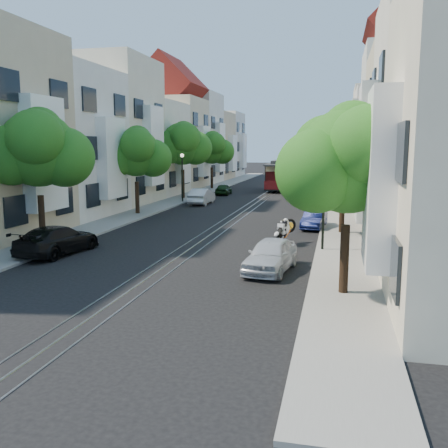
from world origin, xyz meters
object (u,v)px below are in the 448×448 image
Objects in this scene: parked_car_e_near at (271,255)px; parked_car_w_mid at (202,196)px; sportbike_rider at (284,230)px; parked_car_e_far at (322,196)px; tree_w_d at (212,149)px; parked_car_w_far at (224,189)px; tree_e_d at (343,147)px; tree_w_a at (39,150)px; cable_car at (279,174)px; tree_e_c at (343,150)px; lamp_east at (324,192)px; lamp_west at (182,170)px; parked_car_e_mid at (314,219)px; tree_w_c at (183,144)px; tree_w_b at (137,154)px; parked_car_w_near at (58,240)px; tree_e_b at (345,150)px; tree_e_a at (350,163)px.

parked_car_e_near is 0.94× the size of parked_car_w_mid.
sportbike_rider is 18.96m from parked_car_e_far.
tree_w_d reaches higher than parked_car_w_far.
tree_w_a is at bearing -116.41° from tree_e_d.
cable_car is at bearing -0.31° from tree_w_d.
tree_w_d is 1.68× the size of parked_car_e_near.
tree_e_c is 1.58× the size of parked_car_w_mid.
tree_w_d is 34.73m from lamp_east.
lamp_west is 0.52× the size of cable_car.
parked_car_e_far is (0.00, 13.39, 0.09)m from parked_car_e_mid.
lamp_west reaches higher than parked_car_e_near.
tree_e_c reaches higher than lamp_east.
tree_w_c is at bearing 138.47° from sportbike_rider.
parked_car_w_mid is (-4.90, -14.55, -1.13)m from cable_car.
tree_w_b is at bearing 143.42° from lamp_east.
parked_car_e_near is at bearing -113.87° from lamp_east.
tree_e_c is 0.95× the size of tree_e_d.
parked_car_w_near is at bearing -39.88° from tree_w_a.
tree_w_a is 1.72× the size of parked_car_e_near.
parked_car_w_near is (-12.86, -30.29, -4.20)m from tree_e_d.
cable_car is at bearing 115.54° from sportbike_rider.
tree_w_d is at bearing 128.83° from sportbike_rider.
tree_e_d is 1.76× the size of parked_car_e_near.
cable_car is (-6.76, 26.96, -2.93)m from tree_e_b.
tree_w_b reaches higher than sportbike_rider.
lamp_east is (-0.96, -15.98, -1.75)m from tree_e_c.
cable_car is (-6.76, 4.96, -3.06)m from tree_e_d.
tree_w_d is at bearing 178.37° from cable_car.
lamp_west reaches higher than parked_car_w_near.
tree_e_a is 3.39× the size of sportbike_rider.
tree_e_a is 0.94× the size of tree_e_b.
tree_e_d is 1.05× the size of tree_w_d.
tree_e_c reaches higher than tree_e_a.
parked_car_e_near is (-2.86, 2.73, -3.74)m from tree_e_a.
parked_car_w_far is at bearing 112.49° from lamp_east.
tree_e_c is 1.42× the size of parked_car_e_far.
tree_w_a reaches higher than parked_car_w_mid.
tree_e_d is 26.34m from sportbike_rider.
tree_e_c is 1.00× the size of tree_w_d.
tree_w_b reaches higher than lamp_east.
parked_car_w_near is at bearing 86.06° from parked_car_w_mid.
parked_car_w_mid is (-11.66, 1.40, -3.92)m from tree_e_c.
parked_car_w_far is at bearing 127.91° from sportbike_rider.
tree_w_d is 1.57× the size of lamp_west.
tree_e_b is 1.07× the size of tree_w_b.
lamp_west is (0.84, 8.02, -1.55)m from tree_w_b.
tree_e_a reaches higher than parked_car_w_mid.
tree_e_a is 0.94× the size of tree_w_a.
parked_car_w_mid reaches higher than parked_car_w_near.
tree_e_c is at bearing 97.37° from sportbike_rider.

